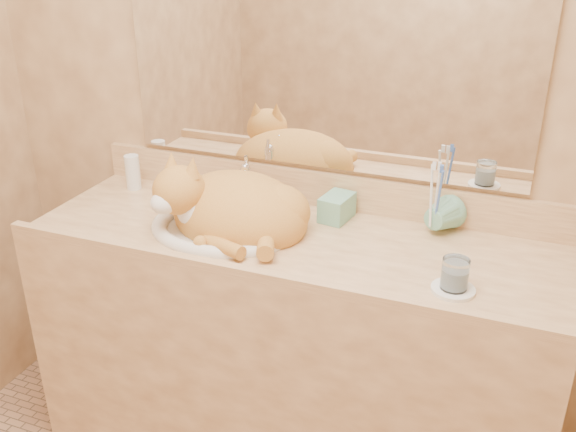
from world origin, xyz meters
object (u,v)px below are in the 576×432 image
at_px(sink_basin, 222,209).
at_px(cat, 230,205).
at_px(soap_dispenser, 329,199).
at_px(toothbrush_cup, 433,222).
at_px(water_glass, 455,274).
at_px(vanity_counter, 289,354).

bearing_deg(sink_basin, cat, 25.88).
bearing_deg(cat, sink_basin, -132.02).
distance_m(soap_dispenser, toothbrush_cup, 0.32).
xyz_separation_m(cat, water_glass, (0.69, -0.13, -0.03)).
bearing_deg(water_glass, vanity_counter, 165.51).
height_order(sink_basin, water_glass, sink_basin).
bearing_deg(vanity_counter, sink_basin, -174.62).
bearing_deg(cat, soap_dispenser, 34.10).
bearing_deg(soap_dispenser, cat, -146.33).
height_order(vanity_counter, soap_dispenser, soap_dispenser).
xyz_separation_m(vanity_counter, water_glass, (0.50, -0.13, 0.48)).
bearing_deg(vanity_counter, water_glass, -14.49).
bearing_deg(toothbrush_cup, cat, -164.18).
distance_m(vanity_counter, cat, 0.54).
relative_size(sink_basin, toothbrush_cup, 4.08).
height_order(sink_basin, toothbrush_cup, sink_basin).
relative_size(cat, toothbrush_cup, 4.12).
xyz_separation_m(sink_basin, soap_dispenser, (0.29, 0.14, 0.02)).
distance_m(vanity_counter, soap_dispenser, 0.54).
relative_size(toothbrush_cup, water_glass, 1.34).
distance_m(cat, toothbrush_cup, 0.61).
relative_size(vanity_counter, toothbrush_cup, 14.61).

